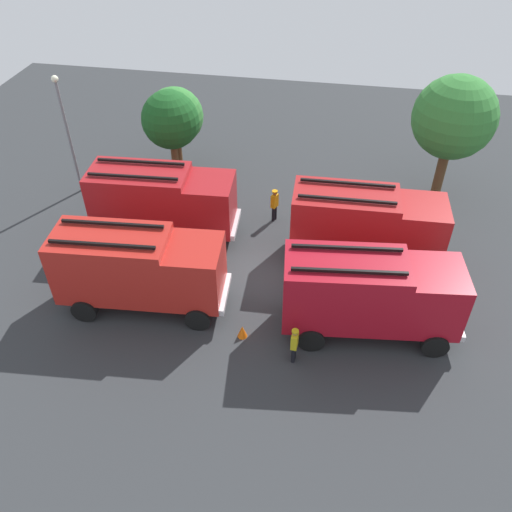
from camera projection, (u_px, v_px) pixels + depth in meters
name	position (u px, v px, depth m)	size (l,w,h in m)	color
ground_plane	(256.00, 279.00, 24.85)	(48.97, 48.97, 0.00)	#2D3033
fire_truck_0	(139.00, 267.00, 22.22)	(7.36, 3.20, 3.88)	#AF211B
fire_truck_1	(370.00, 292.00, 21.03)	(7.43, 3.41, 3.88)	#A3101E
fire_truck_2	(162.00, 200.00, 26.12)	(7.34, 3.13, 3.88)	maroon
fire_truck_3	(366.00, 223.00, 24.61)	(7.28, 2.94, 3.88)	#A51C1D
firefighter_0	(275.00, 204.00, 27.83)	(0.39, 0.48, 1.84)	black
firefighter_1	(294.00, 344.00, 20.54)	(0.28, 0.44, 1.71)	black
tree_0	(171.00, 120.00, 30.00)	(3.34, 3.34, 5.17)	brown
tree_1	(175.00, 116.00, 30.46)	(3.29, 3.29, 5.10)	brown
tree_2	(454.00, 118.00, 27.68)	(4.40, 4.40, 6.82)	brown
traffic_cone_0	(242.00, 331.00, 21.92)	(0.41, 0.41, 0.59)	#F2600C
lamppost	(67.00, 127.00, 28.23)	(0.36, 0.36, 6.77)	slate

